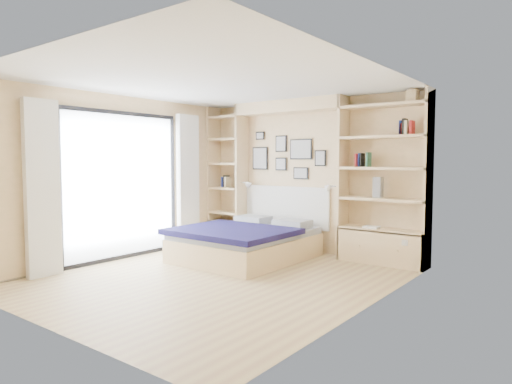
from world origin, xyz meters
The scene contains 8 objects.
ground centered at (0.00, 0.00, 0.00)m, with size 4.50×4.50×0.00m, color tan.
room_shell centered at (-0.39, 1.52, 1.08)m, with size 4.50×4.50×4.50m.
bed centered at (-0.45, 1.15, 0.27)m, with size 1.68×2.14×1.07m.
photo_gallery centered at (-0.45, 2.22, 1.60)m, with size 1.48×0.02×0.82m.
reading_lamps centered at (-0.30, 2.00, 1.10)m, with size 1.92×0.12×0.15m.
shelf_decor centered at (1.08, 2.07, 1.69)m, with size 3.57×0.23×2.03m.
deck centered at (-3.60, 0.00, 0.00)m, with size 3.20×4.00×0.05m, color #756A56.
deck_chair centered at (-2.79, 0.42, 0.38)m, with size 0.73×0.91×0.80m.
Camera 1 is at (3.88, -4.30, 1.52)m, focal length 32.00 mm.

